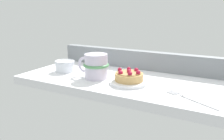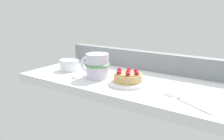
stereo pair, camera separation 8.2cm
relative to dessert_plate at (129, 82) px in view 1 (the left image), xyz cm
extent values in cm
cube|color=white|center=(-3.77, 5.23, -2.06)|extent=(77.05, 35.58, 3.10)
cube|color=gray|center=(-3.77, 21.10, 3.32)|extent=(75.50, 3.83, 7.67)
cylinder|color=white|center=(0.00, 0.00, 0.04)|extent=(13.07, 13.07, 1.09)
cylinder|color=white|center=(0.00, 0.00, -0.24)|extent=(7.19, 7.19, 0.55)
cylinder|color=tan|center=(0.00, 0.00, 1.87)|extent=(9.59, 9.59, 2.57)
cylinder|color=#AB854F|center=(0.00, 0.00, 3.31)|extent=(8.44, 8.44, 0.30)
sphere|color=#B71938|center=(0.00, 0.00, 3.79)|extent=(1.49, 1.49, 1.49)
sphere|color=#B71938|center=(3.46, -0.38, 3.92)|extent=(1.53, 1.53, 1.53)
sphere|color=#B71938|center=(1.37, 3.09, 3.75)|extent=(1.53, 1.53, 1.53)
sphere|color=#B71938|center=(-1.46, 3.07, 3.75)|extent=(1.43, 1.43, 1.43)
sphere|color=#B71938|center=(-3.58, 0.53, 3.82)|extent=(1.45, 1.45, 1.45)
sphere|color=#B71938|center=(-1.83, -2.77, 3.75)|extent=(1.57, 1.57, 1.57)
sphere|color=#B71938|center=(1.59, -2.77, 3.87)|extent=(1.51, 1.51, 1.51)
cylinder|color=silver|center=(-13.20, 0.29, 3.98)|extent=(8.33, 8.33, 8.99)
torus|color=#569960|center=(-13.20, 0.29, 4.44)|extent=(9.45, 9.45, 1.08)
torus|color=silver|center=(-18.25, 0.29, 3.98)|extent=(6.05, 1.01, 6.05)
cube|color=silver|center=(23.87, -6.57, -0.21)|extent=(10.72, 6.24, 0.60)
cube|color=silver|center=(18.67, -3.75, -0.21)|extent=(1.32, 1.06, 0.60)
cube|color=silver|center=(16.12, -1.12, -0.21)|extent=(3.19, 1.88, 0.60)
cube|color=silver|center=(15.77, -1.77, -0.21)|extent=(3.19, 1.88, 0.60)
cube|color=silver|center=(15.42, -2.41, -0.21)|extent=(3.19, 1.88, 0.60)
cube|color=silver|center=(15.07, -3.06, -0.21)|extent=(3.19, 1.88, 0.60)
cylinder|color=silver|center=(-29.44, 2.27, 1.58)|extent=(7.54, 7.54, 4.19)
torus|color=silver|center=(-29.44, 2.27, 3.68)|extent=(7.99, 7.99, 0.60)
camera|label=1|loc=(31.31, -69.99, 24.30)|focal=37.77mm
camera|label=2|loc=(38.34, -65.71, 24.30)|focal=37.77mm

